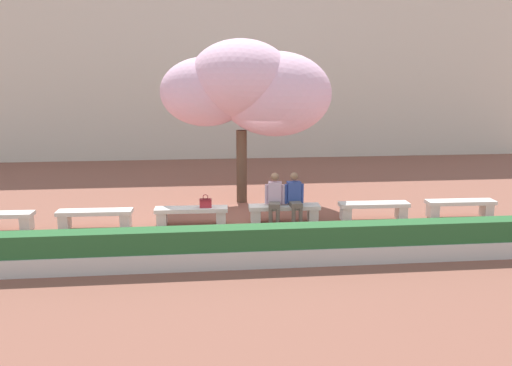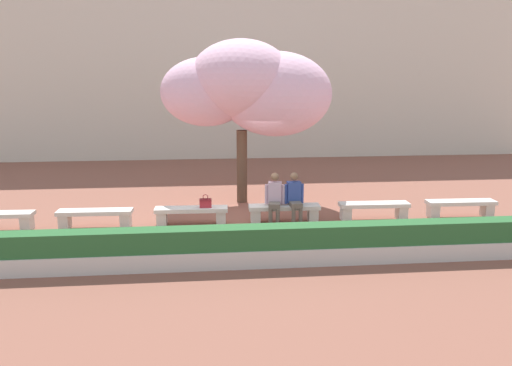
{
  "view_description": "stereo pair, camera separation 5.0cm",
  "coord_description": "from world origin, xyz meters",
  "px_view_note": "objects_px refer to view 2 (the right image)",
  "views": [
    {
      "loc": [
        -0.8,
        -12.19,
        3.77
      ],
      "look_at": [
        0.47,
        0.2,
        1.0
      ],
      "focal_mm": 35.0,
      "sensor_mm": 36.0,
      "label": 1
    },
    {
      "loc": [
        -0.75,
        -12.19,
        3.77
      ],
      "look_at": [
        0.47,
        0.2,
        1.0
      ],
      "focal_mm": 35.0,
      "sensor_mm": 36.0,
      "label": 2
    }
  ],
  "objects_px": {
    "stone_bench_near_west": "(95,216)",
    "cherry_tree_main": "(248,88)",
    "stone_bench_east_end": "(374,208)",
    "person_seated_right": "(295,196)",
    "person_seated_left": "(275,196)",
    "stone_bench_far_east": "(461,206)",
    "stone_bench_center": "(191,213)",
    "stone_bench_near_east": "(284,211)",
    "handbag": "(206,202)"
  },
  "relations": [
    {
      "from": "stone_bench_near_west",
      "to": "cherry_tree_main",
      "type": "xyz_separation_m",
      "value": [
        3.99,
        2.2,
        3.02
      ]
    },
    {
      "from": "stone_bench_near_west",
      "to": "stone_bench_east_end",
      "type": "bearing_deg",
      "value": 0.0
    },
    {
      "from": "person_seated_right",
      "to": "person_seated_left",
      "type": "bearing_deg",
      "value": 179.89
    },
    {
      "from": "stone_bench_east_end",
      "to": "stone_bench_far_east",
      "type": "bearing_deg",
      "value": 0.0
    },
    {
      "from": "stone_bench_center",
      "to": "cherry_tree_main",
      "type": "relative_size",
      "value": 0.38
    },
    {
      "from": "stone_bench_near_west",
      "to": "stone_bench_east_end",
      "type": "distance_m",
      "value": 7.1
    },
    {
      "from": "person_seated_right",
      "to": "cherry_tree_main",
      "type": "relative_size",
      "value": 0.26
    },
    {
      "from": "stone_bench_center",
      "to": "cherry_tree_main",
      "type": "height_order",
      "value": "cherry_tree_main"
    },
    {
      "from": "stone_bench_far_east",
      "to": "cherry_tree_main",
      "type": "xyz_separation_m",
      "value": [
        -5.48,
        2.2,
        3.02
      ]
    },
    {
      "from": "stone_bench_near_west",
      "to": "stone_bench_near_east",
      "type": "bearing_deg",
      "value": 0.0
    },
    {
      "from": "stone_bench_east_end",
      "to": "stone_bench_center",
      "type": "bearing_deg",
      "value": 180.0
    },
    {
      "from": "stone_bench_center",
      "to": "stone_bench_east_end",
      "type": "height_order",
      "value": "same"
    },
    {
      "from": "person_seated_left",
      "to": "cherry_tree_main",
      "type": "xyz_separation_m",
      "value": [
        -0.49,
        2.26,
        2.62
      ]
    },
    {
      "from": "person_seated_right",
      "to": "stone_bench_far_east",
      "type": "bearing_deg",
      "value": 0.68
    },
    {
      "from": "stone_bench_far_east",
      "to": "person_seated_right",
      "type": "distance_m",
      "value": 4.5
    },
    {
      "from": "stone_bench_near_east",
      "to": "person_seated_left",
      "type": "height_order",
      "value": "person_seated_left"
    },
    {
      "from": "stone_bench_center",
      "to": "stone_bench_near_east",
      "type": "xyz_separation_m",
      "value": [
        2.37,
        0.0,
        0.0
      ]
    },
    {
      "from": "handbag",
      "to": "cherry_tree_main",
      "type": "xyz_separation_m",
      "value": [
        1.26,
        2.23,
        2.74
      ]
    },
    {
      "from": "stone_bench_center",
      "to": "person_seated_left",
      "type": "xyz_separation_m",
      "value": [
        2.11,
        -0.05,
        0.39
      ]
    },
    {
      "from": "stone_bench_near_east",
      "to": "stone_bench_far_east",
      "type": "relative_size",
      "value": 1.0
    },
    {
      "from": "stone_bench_near_west",
      "to": "person_seated_right",
      "type": "relative_size",
      "value": 1.42
    },
    {
      "from": "stone_bench_center",
      "to": "stone_bench_near_east",
      "type": "distance_m",
      "value": 2.37
    },
    {
      "from": "person_seated_right",
      "to": "stone_bench_near_east",
      "type": "bearing_deg",
      "value": 167.97
    },
    {
      "from": "stone_bench_center",
      "to": "handbag",
      "type": "relative_size",
      "value": 5.41
    },
    {
      "from": "stone_bench_east_end",
      "to": "cherry_tree_main",
      "type": "bearing_deg",
      "value": 144.71
    },
    {
      "from": "stone_bench_east_end",
      "to": "handbag",
      "type": "distance_m",
      "value": 4.38
    },
    {
      "from": "person_seated_right",
      "to": "handbag",
      "type": "xyz_separation_m",
      "value": [
        -2.26,
        0.03,
        -0.12
      ]
    },
    {
      "from": "stone_bench_near_east",
      "to": "cherry_tree_main",
      "type": "bearing_deg",
      "value": 108.75
    },
    {
      "from": "stone_bench_near_west",
      "to": "stone_bench_far_east",
      "type": "bearing_deg",
      "value": 0.0
    },
    {
      "from": "handbag",
      "to": "stone_bench_far_east",
      "type": "bearing_deg",
      "value": 0.23
    },
    {
      "from": "stone_bench_near_east",
      "to": "handbag",
      "type": "relative_size",
      "value": 5.41
    },
    {
      "from": "stone_bench_center",
      "to": "stone_bench_east_end",
      "type": "distance_m",
      "value": 4.73
    },
    {
      "from": "person_seated_left",
      "to": "stone_bench_east_end",
      "type": "bearing_deg",
      "value": 1.15
    },
    {
      "from": "stone_bench_center",
      "to": "stone_bench_far_east",
      "type": "distance_m",
      "value": 7.1
    },
    {
      "from": "stone_bench_near_west",
      "to": "stone_bench_center",
      "type": "height_order",
      "value": "same"
    },
    {
      "from": "stone_bench_near_east",
      "to": "stone_bench_far_east",
      "type": "height_order",
      "value": "same"
    },
    {
      "from": "stone_bench_near_east",
      "to": "stone_bench_far_east",
      "type": "distance_m",
      "value": 4.73
    },
    {
      "from": "stone_bench_far_east",
      "to": "cherry_tree_main",
      "type": "relative_size",
      "value": 0.38
    },
    {
      "from": "stone_bench_far_east",
      "to": "person_seated_right",
      "type": "relative_size",
      "value": 1.42
    },
    {
      "from": "handbag",
      "to": "person_seated_right",
      "type": "bearing_deg",
      "value": -0.66
    },
    {
      "from": "stone_bench_near_east",
      "to": "stone_bench_east_end",
      "type": "height_order",
      "value": "same"
    },
    {
      "from": "stone_bench_near_west",
      "to": "cherry_tree_main",
      "type": "bearing_deg",
      "value": 28.95
    },
    {
      "from": "person_seated_right",
      "to": "stone_bench_center",
      "type": "bearing_deg",
      "value": 178.83
    },
    {
      "from": "person_seated_left",
      "to": "stone_bench_near_west",
      "type": "bearing_deg",
      "value": 179.33
    },
    {
      "from": "stone_bench_near_east",
      "to": "stone_bench_east_end",
      "type": "relative_size",
      "value": 1.0
    },
    {
      "from": "stone_bench_far_east",
      "to": "person_seated_right",
      "type": "height_order",
      "value": "person_seated_right"
    },
    {
      "from": "stone_bench_near_west",
      "to": "cherry_tree_main",
      "type": "height_order",
      "value": "cherry_tree_main"
    },
    {
      "from": "stone_bench_far_east",
      "to": "handbag",
      "type": "bearing_deg",
      "value": -179.77
    },
    {
      "from": "handbag",
      "to": "cherry_tree_main",
      "type": "relative_size",
      "value": 0.07
    },
    {
      "from": "stone_bench_east_end",
      "to": "person_seated_right",
      "type": "xyz_separation_m",
      "value": [
        -2.12,
        -0.05,
        0.39
      ]
    }
  ]
}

